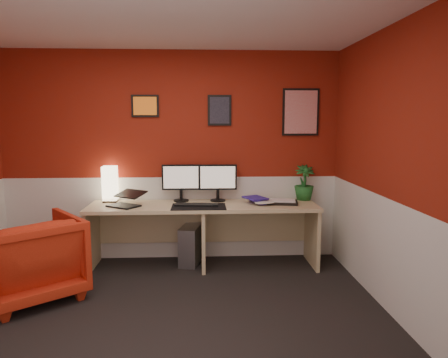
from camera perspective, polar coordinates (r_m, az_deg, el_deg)
ground at (r=3.70m, az=-8.85°, el=-19.09°), size 4.00×3.50×0.01m
ceiling at (r=3.40m, az=-9.81°, el=21.84°), size 4.00×3.50×0.01m
wall_back at (r=5.06m, az=-7.12°, el=3.05°), size 4.00×0.01×2.50m
wall_front at (r=1.63m, az=-16.14°, el=-7.54°), size 4.00×0.01×2.50m
wall_right at (r=3.69m, az=23.32°, el=0.65°), size 0.01×3.50×2.50m
wainscot_back at (r=5.17m, az=-6.99°, el=-5.26°), size 4.00×0.01×1.00m
wainscot_right at (r=3.84m, az=22.63°, el=-10.51°), size 0.01×3.50×1.00m
desk at (r=4.86m, az=-2.82°, el=-7.71°), size 2.60×0.65×0.73m
shoji_lamp at (r=5.09m, az=-15.29°, el=-0.77°), size 0.16×0.16×0.40m
laptop at (r=4.76m, az=-13.58°, el=-2.39°), size 0.40×0.38×0.22m
monitor_left at (r=4.95m, az=-5.90°, el=0.28°), size 0.45×0.06×0.58m
monitor_right at (r=4.93m, az=-0.85°, el=0.29°), size 0.45×0.06×0.58m
desk_mat at (r=4.65m, az=-3.47°, el=-3.78°), size 0.60×0.38×0.01m
keyboard at (r=4.70m, az=-4.15°, el=-3.51°), size 0.43×0.19×0.02m
mouse at (r=4.64m, az=-1.20°, el=-3.58°), size 0.06×0.10×0.03m
book_bottom at (r=4.84m, az=4.12°, el=-3.19°), size 0.29×0.34×0.03m
book_middle at (r=4.79m, az=4.00°, el=-3.01°), size 0.22×0.30×0.02m
book_top at (r=4.77m, az=3.23°, el=-2.75°), size 0.30×0.34×0.03m
zen_tray at (r=4.87m, az=7.93°, el=-3.16°), size 0.39×0.31×0.03m
potted_plant at (r=5.11m, az=10.89°, el=-0.48°), size 0.25×0.25×0.42m
pc_tower at (r=5.02m, az=-4.50°, el=-8.89°), size 0.30×0.48×0.45m
armchair at (r=4.40m, az=-24.98°, el=-9.76°), size 1.20×1.20×0.79m
art_left at (r=5.06m, az=-10.72°, el=9.77°), size 0.32×0.02×0.26m
art_center at (r=5.02m, az=-0.61°, el=9.35°), size 0.28×0.02×0.36m
art_right at (r=5.15m, az=10.43°, el=8.96°), size 0.44×0.02×0.56m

